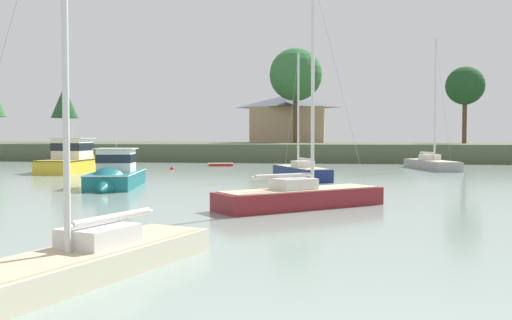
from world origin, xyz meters
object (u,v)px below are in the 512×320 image
object	(u,v)px
dinghy_green	(88,163)
mooring_buoy_red	(172,169)
sailboat_navy	(301,176)
dinghy_red	(221,165)
cruiser_teal	(114,180)
sailboat_maroon	(301,202)
sailboat_grey	(431,167)
cruiser_yellow	(77,163)
sailboat_cream	(88,266)

from	to	relation	value
dinghy_green	mooring_buoy_red	size ratio (longest dim) A/B	7.47
sailboat_navy	dinghy_red	xyz separation A→B (m)	(-9.44, 17.03, -0.12)
cruiser_teal	mooring_buoy_red	xyz separation A→B (m)	(-2.12, 18.64, -0.43)
mooring_buoy_red	sailboat_maroon	bearing A→B (deg)	-62.53
sailboat_navy	sailboat_maroon	world-z (taller)	sailboat_maroon
cruiser_teal	sailboat_grey	world-z (taller)	sailboat_grey
cruiser_yellow	cruiser_teal	size ratio (longest dim) A/B	1.25
cruiser_yellow	sailboat_grey	xyz separation A→B (m)	(31.62, 7.33, -0.43)
cruiser_teal	sailboat_maroon	bearing A→B (deg)	-33.27
cruiser_teal	mooring_buoy_red	bearing A→B (deg)	96.49
cruiser_yellow	sailboat_navy	distance (m)	21.26
dinghy_red	mooring_buoy_red	xyz separation A→B (m)	(-3.20, -6.89, -0.04)
dinghy_green	cruiser_yellow	bearing A→B (deg)	-68.94
sailboat_navy	sailboat_grey	distance (m)	17.89
sailboat_navy	dinghy_green	size ratio (longest dim) A/B	2.97
sailboat_cream	cruiser_yellow	bearing A→B (deg)	116.59
cruiser_yellow	mooring_buoy_red	bearing A→B (deg)	25.70
cruiser_teal	mooring_buoy_red	distance (m)	18.77
cruiser_yellow	dinghy_green	world-z (taller)	cruiser_yellow
cruiser_yellow	cruiser_teal	world-z (taller)	cruiser_yellow
cruiser_teal	dinghy_red	world-z (taller)	cruiser_teal
sailboat_navy	dinghy_green	bearing A→B (deg)	143.91
sailboat_maroon	dinghy_red	distance (m)	34.67
cruiser_teal	sailboat_cream	size ratio (longest dim) A/B	0.87
dinghy_green	sailboat_navy	bearing A→B (deg)	-36.09
dinghy_green	sailboat_maroon	bearing A→B (deg)	-53.00
sailboat_navy	dinghy_red	bearing A→B (deg)	119.02
dinghy_green	dinghy_red	distance (m)	15.27
cruiser_teal	sailboat_navy	size ratio (longest dim) A/B	0.84
cruiser_yellow	sailboat_maroon	xyz separation A→B (m)	(21.21, -22.52, -0.47)
sailboat_navy	mooring_buoy_red	distance (m)	16.21
sailboat_cream	sailboat_grey	distance (m)	44.37
dinghy_red	sailboat_grey	size ratio (longest dim) A/B	0.22
cruiser_teal	dinghy_red	xyz separation A→B (m)	(1.08, 25.53, -0.39)
sailboat_maroon	mooring_buoy_red	size ratio (longest dim) A/B	23.69
cruiser_teal	sailboat_navy	distance (m)	13.54
dinghy_green	sailboat_grey	size ratio (longest dim) A/B	0.26
dinghy_red	mooring_buoy_red	bearing A→B (deg)	-114.92
sailboat_maroon	dinghy_green	bearing A→B (deg)	127.00
sailboat_navy	sailboat_cream	bearing A→B (deg)	-95.85
dinghy_green	sailboat_maroon	world-z (taller)	sailboat_maroon
cruiser_teal	sailboat_grey	bearing A→B (deg)	45.55
cruiser_teal	sailboat_maroon	xyz separation A→B (m)	(11.49, -7.54, -0.27)
sailboat_maroon	sailboat_grey	world-z (taller)	sailboat_grey
sailboat_maroon	mooring_buoy_red	distance (m)	29.51
sailboat_navy	mooring_buoy_red	xyz separation A→B (m)	(-12.65, 10.13, -0.16)
sailboat_cream	dinghy_green	bearing A→B (deg)	115.26
sailboat_maroon	mooring_buoy_red	xyz separation A→B (m)	(-13.61, 26.18, -0.16)
sailboat_cream	dinghy_red	xyz separation A→B (m)	(-6.56, 45.23, -0.09)
sailboat_cream	sailboat_maroon	size ratio (longest dim) A/B	0.90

